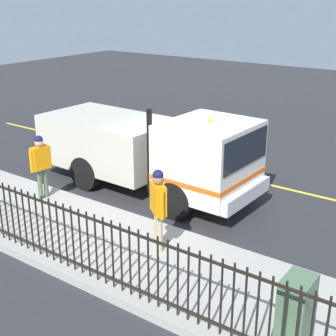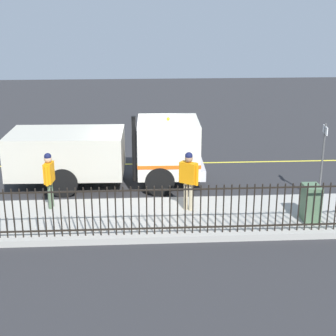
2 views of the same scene
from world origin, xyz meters
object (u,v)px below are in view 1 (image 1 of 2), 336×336
(utility_cabinet, at_px, (296,307))
(traffic_cone, at_px, (228,168))
(worker_standing, at_px, (158,202))
(pedestrian_distant, at_px, (41,160))
(work_truck, at_px, (156,148))

(utility_cabinet, xyz_separation_m, traffic_cone, (-5.83, -4.36, -0.40))
(worker_standing, height_order, traffic_cone, worker_standing)
(traffic_cone, bearing_deg, pedestrian_distant, -33.81)
(worker_standing, bearing_deg, pedestrian_distant, 31.64)
(work_truck, distance_m, traffic_cone, 2.61)
(work_truck, height_order, traffic_cone, work_truck)
(worker_standing, xyz_separation_m, utility_cabinet, (0.94, 3.32, -0.56))
(work_truck, xyz_separation_m, utility_cabinet, (3.67, 5.44, -0.59))
(worker_standing, relative_size, pedestrian_distant, 1.05)
(pedestrian_distant, xyz_separation_m, traffic_cone, (-4.48, 3.00, -0.92))
(worker_standing, distance_m, traffic_cone, 5.09)
(work_truck, relative_size, worker_standing, 3.71)
(work_truck, xyz_separation_m, worker_standing, (2.73, 2.12, -0.02))
(work_truck, relative_size, traffic_cone, 11.22)
(utility_cabinet, bearing_deg, work_truck, -123.99)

